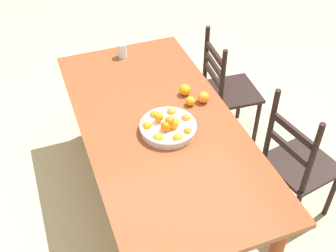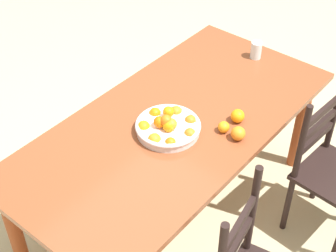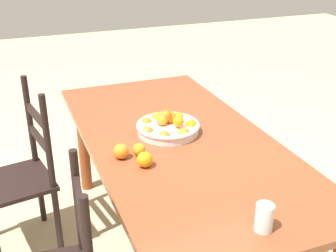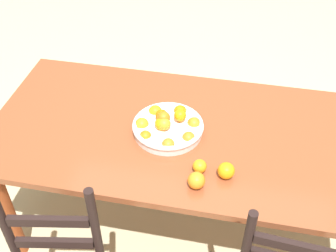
{
  "view_description": "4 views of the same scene",
  "coord_description": "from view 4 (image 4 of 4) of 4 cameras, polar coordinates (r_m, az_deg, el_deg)",
  "views": [
    {
      "loc": [
        1.88,
        -0.64,
        2.47
      ],
      "look_at": [
        0.08,
        0.03,
        0.79
      ],
      "focal_mm": 45.32,
      "sensor_mm": 36.0,
      "label": 1
    },
    {
      "loc": [
        1.66,
        1.32,
        2.53
      ],
      "look_at": [
        0.08,
        0.03,
        0.79
      ],
      "focal_mm": 54.73,
      "sensor_mm": 36.0,
      "label": 2
    },
    {
      "loc": [
        -1.92,
        0.8,
        1.78
      ],
      "look_at": [
        0.08,
        0.03,
        0.79
      ],
      "focal_mm": 46.64,
      "sensor_mm": 36.0,
      "label": 3
    },
    {
      "loc": [
        -0.22,
        1.54,
        2.15
      ],
      "look_at": [
        0.08,
        0.03,
        0.79
      ],
      "focal_mm": 45.6,
      "sensor_mm": 36.0,
      "label": 4
    }
  ],
  "objects": [
    {
      "name": "fruit_bowl",
      "position": [
        2.06,
        -0.06,
        -0.0
      ],
      "size": [
        0.35,
        0.35,
        0.12
      ],
      "color": "silver",
      "rests_on": "dining_table"
    },
    {
      "name": "ground_plane",
      "position": [
        2.65,
        1.96,
        -12.68
      ],
      "size": [
        12.0,
        12.0,
        0.0
      ],
      "primitive_type": "plane",
      "color": "tan"
    },
    {
      "name": "orange_loose_0",
      "position": [
        1.82,
        3.82,
        -7.28
      ],
      "size": [
        0.08,
        0.08,
        0.08
      ],
      "primitive_type": "sphere",
      "color": "orange",
      "rests_on": "dining_table"
    },
    {
      "name": "orange_loose_1",
      "position": [
        1.87,
        7.79,
        -5.94
      ],
      "size": [
        0.08,
        0.08,
        0.08
      ],
      "primitive_type": "sphere",
      "color": "orange",
      "rests_on": "dining_table"
    },
    {
      "name": "orange_loose_2",
      "position": [
        1.89,
        4.26,
        -5.38
      ],
      "size": [
        0.06,
        0.06,
        0.06
      ],
      "primitive_type": "sphere",
      "color": "orange",
      "rests_on": "dining_table"
    },
    {
      "name": "dining_table",
      "position": [
        2.16,
        2.36,
        -2.51
      ],
      "size": [
        1.95,
        0.94,
        0.75
      ],
      "color": "brown",
      "rests_on": "ground"
    }
  ]
}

